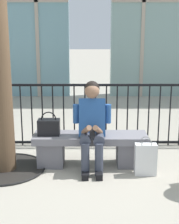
{
  "coord_description": "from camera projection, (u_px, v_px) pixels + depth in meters",
  "views": [
    {
      "loc": [
        -0.01,
        -4.44,
        1.87
      ],
      "look_at": [
        0.0,
        0.1,
        0.75
      ],
      "focal_mm": 53.07,
      "sensor_mm": 36.0,
      "label": 1
    }
  ],
  "objects": [
    {
      "name": "seated_person_with_phone",
      "position": [
        91.0,
        123.0,
        4.47
      ],
      "size": [
        0.52,
        0.66,
        1.21
      ],
      "color": "#383D4C",
      "rests_on": "ground"
    },
    {
      "name": "plaza_railing",
      "position": [
        89.0,
        115.0,
        5.43
      ],
      "size": [
        9.96,
        0.04,
        1.04
      ],
      "color": "black",
      "rests_on": "ground"
    },
    {
      "name": "handbag_on_bench",
      "position": [
        48.0,
        127.0,
        4.61
      ],
      "size": [
        0.3,
        0.18,
        0.33
      ],
      "color": "black",
      "rests_on": "stone_bench"
    },
    {
      "name": "shopping_bag",
      "position": [
        145.0,
        159.0,
        4.37
      ],
      "size": [
        0.29,
        0.13,
        0.51
      ],
      "color": "white",
      "rests_on": "ground"
    },
    {
      "name": "ground_plane",
      "position": [
        90.0,
        164.0,
        4.76
      ],
      "size": [
        60.0,
        60.0,
        0.0
      ],
      "primitive_type": "plane",
      "color": "#A8A091"
    },
    {
      "name": "stone_bench",
      "position": [
        90.0,
        146.0,
        4.69
      ],
      "size": [
        1.6,
        0.44,
        0.45
      ],
      "color": "slate",
      "rests_on": "ground"
    }
  ]
}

